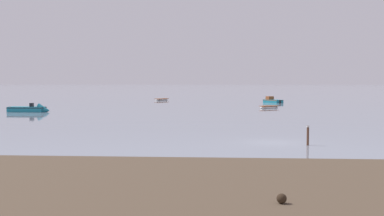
# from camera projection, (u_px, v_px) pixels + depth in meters

# --- Properties ---
(ground_plane) EXTENTS (800.00, 800.00, 0.00)m
(ground_plane) POSITION_uv_depth(u_px,v_px,m) (273.00, 142.00, 40.38)
(ground_plane) COLOR gray
(mudflat_shore) EXTENTS (354.95, 21.00, 0.13)m
(mudflat_shore) POSITION_uv_depth(u_px,v_px,m) (232.00, 198.00, 21.31)
(mudflat_shore) COLOR #4C3D2D
(mudflat_shore) RESTS_ON ground
(tidal_rock_near) EXTENTS (0.40, 0.40, 0.40)m
(tidal_rock_near) POSITION_uv_depth(u_px,v_px,m) (282.00, 199.00, 20.06)
(tidal_rock_near) COLOR #2D2116
(tidal_rock_near) RESTS_ON mudflat_shore
(rowboat_moored_1) EXTENTS (3.32, 4.32, 0.66)m
(rowboat_moored_1) POSITION_uv_depth(u_px,v_px,m) (162.00, 100.00, 118.60)
(rowboat_moored_1) COLOR white
(rowboat_moored_1) RESTS_ON ground
(rowboat_moored_2) EXTENTS (3.81, 3.24, 0.59)m
(rowboat_moored_2) POSITION_uv_depth(u_px,v_px,m) (269.00, 107.00, 87.54)
(rowboat_moored_2) COLOR white
(rowboat_moored_2) RESTS_ON ground
(motorboat_moored_0) EXTENTS (4.47, 5.29, 1.98)m
(motorboat_moored_0) POSITION_uv_depth(u_px,v_px,m) (270.00, 101.00, 108.06)
(motorboat_moored_0) COLOR #197084
(motorboat_moored_0) RESTS_ON ground
(motorboat_moored_4) EXTENTS (6.31, 2.24, 2.13)m
(motorboat_moored_4) POSITION_uv_depth(u_px,v_px,m) (33.00, 110.00, 77.65)
(motorboat_moored_4) COLOR #197084
(motorboat_moored_4) RESTS_ON ground
(mooring_post_near) EXTENTS (0.22, 0.22, 1.63)m
(mooring_post_near) POSITION_uv_depth(u_px,v_px,m) (308.00, 136.00, 38.61)
(mooring_post_near) COLOR #533323
(mooring_post_near) RESTS_ON ground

